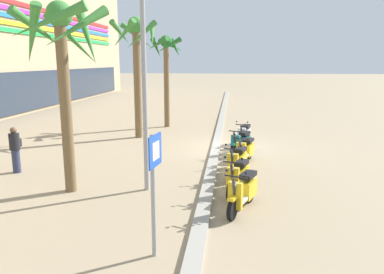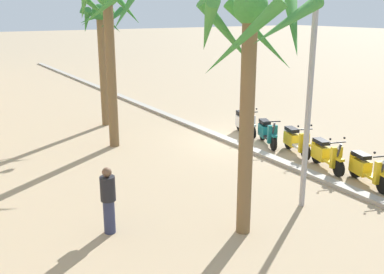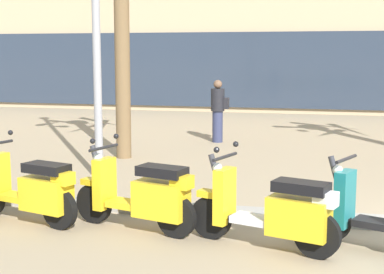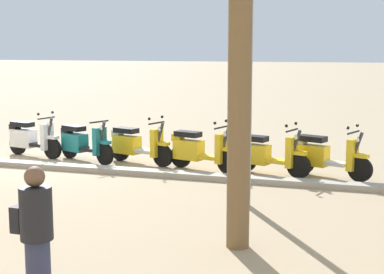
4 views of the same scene
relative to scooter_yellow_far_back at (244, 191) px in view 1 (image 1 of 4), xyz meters
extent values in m
plane|color=#9E896B|center=(6.68, 0.43, -0.46)|extent=(200.00, 200.00, 0.00)
cube|color=gray|center=(6.68, 1.00, -0.40)|extent=(60.00, 0.36, 0.12)
cylinder|color=black|center=(-0.75, 0.29, -0.20)|extent=(0.52, 0.28, 0.52)
cylinder|color=black|center=(0.47, -0.18, -0.20)|extent=(0.52, 0.28, 0.52)
cube|color=silver|center=(-0.19, 0.07, -0.14)|extent=(0.66, 0.48, 0.08)
cube|color=gold|center=(0.26, -0.10, -0.02)|extent=(0.75, 0.54, 0.45)
cube|color=black|center=(0.28, -0.11, 0.34)|extent=(0.67, 0.49, 0.12)
cube|color=gold|center=(-0.59, 0.22, 0.09)|extent=(0.25, 0.37, 0.66)
cube|color=gold|center=(-0.75, 0.29, 0.09)|extent=(0.36, 0.26, 0.08)
cylinder|color=#333338|center=(-0.66, 0.25, 0.24)|extent=(0.29, 0.17, 0.69)
cylinder|color=black|center=(-0.59, 0.22, 0.56)|extent=(0.24, 0.54, 0.04)
sphere|color=white|center=(-0.68, 0.26, 0.42)|extent=(0.12, 0.12, 0.12)
cube|color=silver|center=(0.54, -0.21, 0.24)|extent=(0.30, 0.27, 0.16)
sphere|color=black|center=(-0.65, -0.01, 0.68)|extent=(0.07, 0.07, 0.07)
sphere|color=black|center=(-0.48, 0.44, 0.68)|extent=(0.07, 0.07, 0.07)
cylinder|color=black|center=(0.50, 0.34, -0.20)|extent=(0.53, 0.24, 0.52)
cylinder|color=black|center=(1.73, -0.03, -0.20)|extent=(0.53, 0.24, 0.52)
cube|color=gold|center=(1.07, 0.17, -0.14)|extent=(0.66, 0.44, 0.08)
cube|color=gold|center=(1.52, 0.03, -0.04)|extent=(0.74, 0.50, 0.43)
cube|color=black|center=(1.54, 0.03, 0.31)|extent=(0.66, 0.46, 0.12)
cube|color=gold|center=(0.67, 0.28, 0.09)|extent=(0.23, 0.37, 0.66)
cube|color=gold|center=(0.50, 0.34, 0.09)|extent=(0.35, 0.25, 0.08)
cylinder|color=#333338|center=(0.60, 0.31, 0.24)|extent=(0.29, 0.15, 0.69)
cylinder|color=black|center=(0.67, 0.28, 0.56)|extent=(0.20, 0.55, 0.04)
sphere|color=white|center=(0.58, 0.31, 0.42)|extent=(0.12, 0.12, 0.12)
cube|color=gold|center=(1.81, -0.05, 0.21)|extent=(0.29, 0.26, 0.16)
sphere|color=black|center=(0.62, 0.05, 0.68)|extent=(0.07, 0.07, 0.07)
sphere|color=black|center=(0.76, 0.51, 0.68)|extent=(0.07, 0.07, 0.07)
cylinder|color=black|center=(2.05, 0.34, -0.20)|extent=(0.53, 0.24, 0.52)
cylinder|color=black|center=(3.26, -0.02, -0.20)|extent=(0.53, 0.24, 0.52)
cube|color=gold|center=(2.61, 0.17, -0.14)|extent=(0.65, 0.44, 0.08)
cube|color=gold|center=(3.05, 0.04, -0.02)|extent=(0.74, 0.50, 0.45)
cube|color=black|center=(3.07, 0.04, 0.34)|extent=(0.66, 0.46, 0.12)
cube|color=gold|center=(2.22, 0.29, 0.09)|extent=(0.23, 0.37, 0.66)
cube|color=gold|center=(2.05, 0.34, 0.09)|extent=(0.35, 0.24, 0.08)
cylinder|color=#333338|center=(2.14, 0.31, 0.24)|extent=(0.29, 0.15, 0.69)
cylinder|color=black|center=(2.22, 0.29, 0.56)|extent=(0.20, 0.55, 0.04)
sphere|color=white|center=(2.12, 0.31, 0.42)|extent=(0.12, 0.12, 0.12)
cube|color=gold|center=(3.34, -0.04, 0.24)|extent=(0.29, 0.26, 0.16)
sphere|color=black|center=(2.17, 0.05, 0.68)|extent=(0.07, 0.07, 0.07)
sphere|color=black|center=(2.31, 0.51, 0.68)|extent=(0.07, 0.07, 0.07)
cylinder|color=black|center=(3.68, 0.05, -0.20)|extent=(0.53, 0.25, 0.52)
cylinder|color=black|center=(4.94, -0.35, -0.20)|extent=(0.53, 0.25, 0.52)
cube|color=silver|center=(4.26, -0.14, -0.14)|extent=(0.66, 0.45, 0.08)
cube|color=gold|center=(4.73, -0.29, -0.04)|extent=(0.75, 0.51, 0.43)
cube|color=black|center=(4.75, -0.29, 0.31)|extent=(0.66, 0.47, 0.12)
cube|color=gold|center=(3.85, 0.00, 0.09)|extent=(0.24, 0.37, 0.66)
cube|color=gold|center=(3.68, 0.05, 0.09)|extent=(0.35, 0.25, 0.08)
cylinder|color=#333338|center=(3.78, 0.02, 0.24)|extent=(0.29, 0.15, 0.69)
cylinder|color=black|center=(3.85, 0.00, 0.56)|extent=(0.21, 0.55, 0.04)
sphere|color=white|center=(3.76, 0.03, 0.42)|extent=(0.12, 0.12, 0.12)
cube|color=silver|center=(5.02, -0.38, 0.21)|extent=(0.29, 0.26, 0.16)
sphere|color=black|center=(3.80, -0.24, 0.68)|extent=(0.07, 0.07, 0.07)
sphere|color=black|center=(3.94, 0.22, 0.68)|extent=(0.07, 0.07, 0.07)
cylinder|color=black|center=(5.07, 0.25, -0.20)|extent=(0.52, 0.30, 0.52)
cylinder|color=black|center=(6.30, -0.27, -0.20)|extent=(0.52, 0.30, 0.52)
cube|color=black|center=(5.64, 0.01, -0.14)|extent=(0.66, 0.49, 0.08)
cube|color=#197075|center=(6.09, -0.19, -0.03)|extent=(0.75, 0.56, 0.44)
cube|color=black|center=(6.11, -0.19, 0.32)|extent=(0.67, 0.51, 0.12)
cube|color=#197075|center=(5.23, 0.18, 0.09)|extent=(0.26, 0.37, 0.66)
cube|color=#197075|center=(5.07, 0.25, 0.09)|extent=(0.36, 0.27, 0.08)
cylinder|color=#333338|center=(5.16, 0.21, 0.24)|extent=(0.29, 0.18, 0.69)
cylinder|color=black|center=(5.23, 0.18, 0.56)|extent=(0.26, 0.53, 0.04)
sphere|color=white|center=(5.14, 0.22, 0.42)|extent=(0.12, 0.12, 0.12)
cube|color=black|center=(6.37, -0.30, 0.22)|extent=(0.30, 0.28, 0.16)
cylinder|color=black|center=(6.64, -0.05, -0.20)|extent=(0.53, 0.22, 0.52)
cylinder|color=black|center=(7.85, -0.35, -0.20)|extent=(0.53, 0.22, 0.52)
cube|color=black|center=(7.20, -0.19, -0.14)|extent=(0.65, 0.42, 0.08)
cube|color=white|center=(7.63, -0.30, -0.02)|extent=(0.74, 0.48, 0.45)
cube|color=black|center=(7.65, -0.30, 0.35)|extent=(0.66, 0.44, 0.12)
cube|color=white|center=(6.82, -0.09, 0.09)|extent=(0.22, 0.36, 0.66)
cube|color=white|center=(6.64, -0.05, 0.09)|extent=(0.35, 0.23, 0.08)
cylinder|color=#333338|center=(6.74, -0.07, 0.24)|extent=(0.29, 0.14, 0.69)
cylinder|color=black|center=(6.82, -0.09, 0.56)|extent=(0.18, 0.55, 0.04)
sphere|color=white|center=(6.72, -0.07, 0.42)|extent=(0.12, 0.12, 0.12)
cube|color=black|center=(7.92, -0.37, 0.25)|extent=(0.28, 0.25, 0.16)
sphere|color=black|center=(6.78, -0.33, 0.68)|extent=(0.07, 0.07, 0.07)
sphere|color=black|center=(6.90, 0.13, 0.68)|extent=(0.07, 0.07, 0.07)
cylinder|color=#939399|center=(-2.57, 1.78, 0.74)|extent=(0.09, 0.09, 2.40)
cube|color=#1947B7|center=(-2.58, 1.73, 1.64)|extent=(0.60, 0.12, 0.60)
cube|color=white|center=(-2.58, 1.71, 1.64)|extent=(0.33, 0.06, 0.33)
cylinder|color=brown|center=(0.78, 4.96, 2.00)|extent=(0.32, 0.32, 4.93)
sphere|color=#3D8438|center=(0.78, 4.96, 4.47)|extent=(0.70, 0.70, 0.70)
cone|color=#3D8438|center=(1.48, 4.95, 3.87)|extent=(0.29, 1.61, 1.60)
cone|color=#3D8438|center=(1.17, 5.71, 4.06)|extent=(1.77, 1.10, 1.25)
cone|color=#3D8438|center=(0.31, 5.51, 3.88)|extent=(1.43, 1.27, 1.57)
cone|color=#3D8438|center=(-0.13, 4.82, 4.20)|extent=(0.57, 1.97, 1.00)
cone|color=#3D8438|center=(0.25, 4.27, 4.08)|extent=(1.65, 1.36, 1.22)
cone|color=#3D8438|center=(1.19, 4.37, 3.88)|extent=(1.49, 1.16, 1.57)
cylinder|color=brown|center=(8.58, 4.92, 2.22)|extent=(0.35, 0.35, 5.37)
sphere|color=#3D8438|center=(8.58, 4.92, 4.91)|extent=(0.78, 0.78, 0.78)
cone|color=#3D8438|center=(9.30, 5.05, 4.45)|extent=(0.58, 1.66, 1.34)
cone|color=#3D8438|center=(8.74, 5.70, 4.56)|extent=(1.77, 0.63, 1.15)
cone|color=#3D8438|center=(7.96, 5.33, 4.46)|extent=(1.16, 1.52, 1.32)
cone|color=#3D8438|center=(8.00, 4.53, 4.40)|extent=(1.11, 1.47, 1.42)
cone|color=#3D8438|center=(8.74, 4.18, 4.48)|extent=(1.69, 0.63, 1.29)
cylinder|color=brown|center=(11.74, 4.05, 1.93)|extent=(0.30, 0.30, 4.78)
sphere|color=#286B2D|center=(11.74, 4.05, 4.32)|extent=(0.67, 0.67, 0.67)
cone|color=#286B2D|center=(12.39, 3.93, 4.13)|extent=(0.54, 1.47, 0.83)
cone|color=#286B2D|center=(11.83, 4.61, 3.96)|extent=(1.33, 0.49, 1.14)
cone|color=#286B2D|center=(11.15, 4.40, 4.16)|extent=(0.99, 1.39, 0.78)
cone|color=#286B2D|center=(11.16, 3.78, 4.07)|extent=(0.85, 1.40, 0.94)
cone|color=#286B2D|center=(12.01, 3.56, 3.96)|extent=(1.28, 0.88, 1.13)
cylinder|color=#2D3351|center=(2.32, 7.56, -0.07)|extent=(0.26, 0.26, 0.79)
cylinder|color=black|center=(2.32, 7.56, 0.61)|extent=(0.34, 0.34, 0.56)
sphere|color=brown|center=(2.32, 7.56, 0.99)|extent=(0.21, 0.21, 0.21)
cube|color=black|center=(2.54, 7.55, 0.52)|extent=(0.13, 0.17, 0.28)
cylinder|color=#939399|center=(1.11, 2.78, 3.22)|extent=(0.14, 0.14, 7.36)
camera|label=1|loc=(-9.03, 0.35, 3.24)|focal=34.59mm
camera|label=2|loc=(-6.45, 10.76, 4.41)|focal=41.72mm
camera|label=3|loc=(5.01, -6.55, 1.76)|focal=53.90mm
camera|label=4|loc=(-0.95, 12.68, 2.30)|focal=54.90mm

